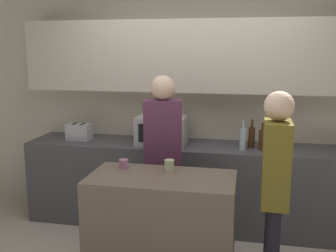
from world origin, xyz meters
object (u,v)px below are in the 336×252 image
at_px(toaster, 79,132).
at_px(cup_1, 124,164).
at_px(cup_0, 169,165).
at_px(bottle_3, 273,139).
at_px(bottle_2, 262,140).
at_px(person_left, 275,181).
at_px(person_center, 163,150).
at_px(bottle_1, 252,137).
at_px(microwave, 162,130).
at_px(bottle_0, 243,139).

relative_size(toaster, cup_1, 3.43).
bearing_deg(cup_0, bottle_3, 49.39).
bearing_deg(bottle_2, cup_1, -139.54).
bearing_deg(person_left, person_center, 60.46).
xyz_separation_m(bottle_2, cup_0, (-0.76, -0.97, -0.03)).
bearing_deg(cup_1, bottle_1, 45.28).
xyz_separation_m(toaster, bottle_2, (2.00, -0.06, 0.02)).
distance_m(bottle_1, bottle_2, 0.13).
bearing_deg(cup_1, person_center, 59.43).
bearing_deg(bottle_1, cup_1, -134.72).
xyz_separation_m(microwave, bottle_1, (0.94, 0.01, -0.04)).
bearing_deg(bottle_3, person_left, -92.14).
bearing_deg(toaster, bottle_3, -0.59).
distance_m(bottle_3, cup_1, 1.61).
bearing_deg(microwave, cup_0, -74.36).
bearing_deg(bottle_3, cup_0, -130.61).
bearing_deg(bottle_1, bottle_2, -35.44).
bearing_deg(microwave, bottle_3, -1.01).
distance_m(bottle_1, person_center, 1.02).
xyz_separation_m(microwave, toaster, (-0.95, 0.00, -0.06)).
distance_m(microwave, person_left, 1.63).
distance_m(microwave, bottle_3, 1.15).
xyz_separation_m(microwave, person_center, (0.15, -0.62, -0.05)).
relative_size(cup_0, person_left, 0.06).
bearing_deg(microwave, person_left, -47.18).
bearing_deg(bottle_3, toaster, 179.41).
distance_m(bottle_0, bottle_1, 0.13).
bearing_deg(toaster, bottle_0, -2.76).
height_order(bottle_0, person_left, person_left).
bearing_deg(bottle_0, person_center, -142.85).
relative_size(bottle_3, person_left, 0.17).
bearing_deg(bottle_1, toaster, -179.60).
bearing_deg(toaster, microwave, -0.09).
xyz_separation_m(bottle_3, person_left, (-0.04, -1.17, -0.05)).
relative_size(bottle_2, cup_0, 3.02).
relative_size(toaster, cup_0, 2.82).
bearing_deg(bottle_0, person_left, -77.32).
height_order(microwave, bottle_1, microwave).
xyz_separation_m(bottle_2, bottle_3, (0.10, 0.04, 0.00)).
xyz_separation_m(bottle_0, person_center, (-0.71, -0.54, -0.01)).
xyz_separation_m(bottle_1, bottle_3, (0.21, -0.03, -0.00)).
distance_m(cup_0, person_center, 0.43).
xyz_separation_m(toaster, bottle_3, (2.10, -0.02, 0.02)).
bearing_deg(person_left, bottle_3, -0.99).
bearing_deg(bottle_0, cup_1, -135.14).
height_order(bottle_0, person_center, person_center).
bearing_deg(cup_1, person_left, -7.60).
xyz_separation_m(microwave, cup_1, (-0.10, -1.03, -0.08)).
xyz_separation_m(bottle_1, cup_1, (-1.04, -1.05, -0.04)).
bearing_deg(person_center, microwave, -88.12).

